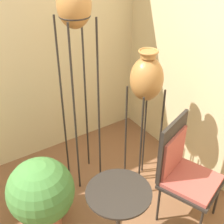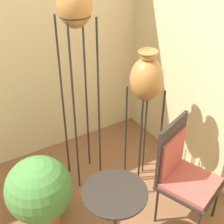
{
  "view_description": "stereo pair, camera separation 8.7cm",
  "coord_description": "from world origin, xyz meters",
  "px_view_note": "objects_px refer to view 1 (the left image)",
  "views": [
    {
      "loc": [
        -0.73,
        -1.49,
        2.57
      ],
      "look_at": [
        0.73,
        0.72,
        0.9
      ],
      "focal_mm": 50.0,
      "sensor_mm": 36.0,
      "label": 1
    },
    {
      "loc": [
        -0.66,
        -1.54,
        2.57
      ],
      "look_at": [
        0.73,
        0.72,
        0.9
      ],
      "focal_mm": 50.0,
      "sensor_mm": 36.0,
      "label": 2
    }
  ],
  "objects_px": {
    "vase_stand_tall": "(74,12)",
    "side_table": "(118,209)",
    "potted_plant": "(41,193)",
    "chair": "(184,169)",
    "vase_stand_medium": "(147,81)"
  },
  "relations": [
    {
      "from": "vase_stand_tall",
      "to": "chair",
      "type": "distance_m",
      "value": 1.71
    },
    {
      "from": "vase_stand_tall",
      "to": "potted_plant",
      "type": "bearing_deg",
      "value": -149.61
    },
    {
      "from": "side_table",
      "to": "potted_plant",
      "type": "relative_size",
      "value": 1.0
    },
    {
      "from": "vase_stand_medium",
      "to": "potted_plant",
      "type": "relative_size",
      "value": 2.1
    },
    {
      "from": "vase_stand_medium",
      "to": "potted_plant",
      "type": "bearing_deg",
      "value": 176.92
    },
    {
      "from": "vase_stand_tall",
      "to": "potted_plant",
      "type": "relative_size",
      "value": 2.96
    },
    {
      "from": "vase_stand_tall",
      "to": "side_table",
      "type": "relative_size",
      "value": 2.96
    },
    {
      "from": "vase_stand_tall",
      "to": "side_table",
      "type": "height_order",
      "value": "vase_stand_tall"
    },
    {
      "from": "vase_stand_medium",
      "to": "chair",
      "type": "height_order",
      "value": "vase_stand_medium"
    },
    {
      "from": "side_table",
      "to": "potted_plant",
      "type": "distance_m",
      "value": 0.78
    },
    {
      "from": "vase_stand_tall",
      "to": "side_table",
      "type": "distance_m",
      "value": 1.69
    },
    {
      "from": "vase_stand_tall",
      "to": "chair",
      "type": "height_order",
      "value": "vase_stand_tall"
    },
    {
      "from": "vase_stand_medium",
      "to": "potted_plant",
      "type": "distance_m",
      "value": 1.42
    },
    {
      "from": "vase_stand_tall",
      "to": "side_table",
      "type": "xyz_separation_m",
      "value": [
        -0.23,
        -1.03,
        -1.33
      ]
    },
    {
      "from": "side_table",
      "to": "potted_plant",
      "type": "xyz_separation_m",
      "value": [
        -0.42,
        0.65,
        -0.14
      ]
    }
  ]
}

